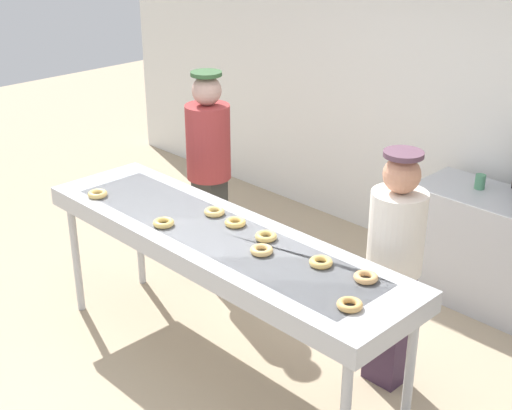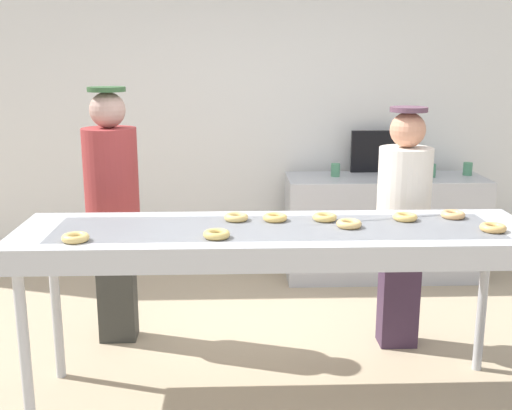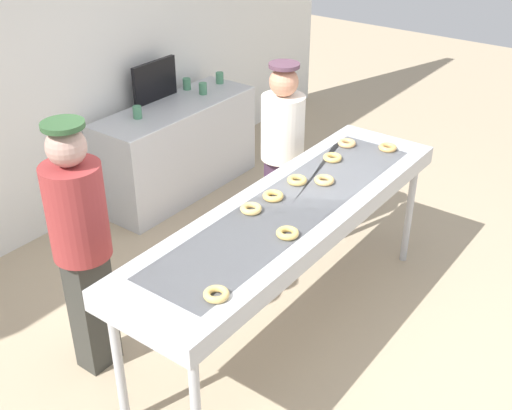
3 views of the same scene
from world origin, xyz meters
name	(u,v)px [view 2 (image 2 of 3)]	position (x,y,z in m)	size (l,w,h in m)	color
ground_plane	(274,397)	(0.00, 0.00, 0.00)	(16.00, 16.00, 0.00)	tan
back_wall	(258,81)	(0.00, 2.45, 1.66)	(8.00, 0.12, 3.31)	white
fryer_conveyor	(276,241)	(0.00, 0.00, 0.92)	(2.73, 0.73, 0.99)	#B7BABF
glazed_donut_0	(275,217)	(0.01, 0.14, 1.01)	(0.13, 0.13, 0.04)	#EABB5E
glazed_donut_1	(405,217)	(0.72, 0.13, 1.01)	(0.13, 0.13, 0.04)	#E7BA61
glazed_donut_2	(236,217)	(-0.21, 0.16, 1.01)	(0.13, 0.13, 0.04)	#E0BA69
glazed_donut_3	(349,224)	(0.39, -0.01, 1.01)	(0.13, 0.13, 0.04)	#E4B66A
glazed_donut_4	(75,238)	(-0.99, -0.22, 1.01)	(0.13, 0.13, 0.04)	#E2BB67
glazed_donut_5	(325,217)	(0.28, 0.14, 1.01)	(0.13, 0.13, 0.04)	#DEB762
glazed_donut_6	(493,228)	(1.12, -0.11, 1.01)	(0.13, 0.13, 0.04)	#E3AB5D
glazed_donut_7	(453,215)	(1.01, 0.17, 1.01)	(0.13, 0.13, 0.04)	#E2AB69
glazed_donut_8	(217,234)	(-0.31, -0.18, 1.01)	(0.13, 0.13, 0.04)	#DBB65E
worker_baker	(403,214)	(0.86, 0.66, 0.89)	(0.34, 0.34, 1.57)	#3C273D
worker_assistant	(112,200)	(-1.01, 0.81, 0.97)	(0.35, 0.35, 1.69)	#34342F
prep_counter	(384,227)	(1.07, 2.00, 0.44)	(1.68, 0.58, 0.88)	#B7BABF
paper_cup_0	(335,170)	(0.65, 2.04, 0.93)	(0.08, 0.08, 0.11)	#4C8C66
paper_cup_1	(468,169)	(1.79, 2.06, 0.93)	(0.08, 0.08, 0.11)	#4C8C66
paper_cup_2	(425,166)	(1.46, 2.20, 0.93)	(0.08, 0.08, 0.11)	#4C8C66
paper_cup_3	(431,171)	(1.45, 1.99, 0.93)	(0.08, 0.08, 0.11)	#4C8C66
menu_display	(381,151)	(1.07, 2.24, 1.06)	(0.52, 0.04, 0.37)	black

